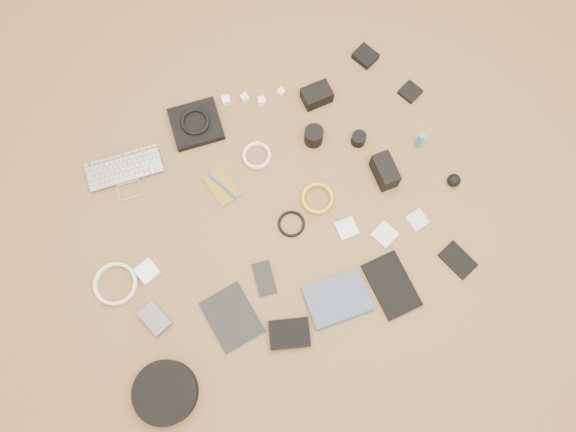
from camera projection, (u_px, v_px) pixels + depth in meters
name	position (u px, v px, depth m)	size (l,w,h in m)	color
room_shell	(262.00, 14.00, 0.92)	(4.04, 4.04, 2.58)	brown
laptop	(127.00, 178.00, 2.16)	(0.29, 0.20, 0.02)	silver
headphone_pouch	(196.00, 124.00, 2.21)	(0.19, 0.18, 0.03)	black
headphones	(195.00, 122.00, 2.19)	(0.12, 0.12, 0.01)	black
charger_a	(226.00, 100.00, 2.24)	(0.03, 0.03, 0.03)	white
charger_b	(245.00, 98.00, 2.25)	(0.03, 0.03, 0.03)	white
charger_c	(281.00, 92.00, 2.26)	(0.03, 0.03, 0.02)	white
charger_d	(262.00, 101.00, 2.24)	(0.03, 0.03, 0.03)	white
dslr_camera	(317.00, 95.00, 2.23)	(0.11, 0.08, 0.07)	black
lens_pouch	(365.00, 56.00, 2.30)	(0.08, 0.09, 0.03)	black
notebook_olive	(222.00, 187.00, 2.16)	(0.09, 0.14, 0.01)	olive
pen_blue	(222.00, 186.00, 2.15)	(0.01, 0.01, 0.15)	#1546B0
cable_white_a	(257.00, 156.00, 2.19)	(0.11, 0.11, 0.01)	white
lens_a	(314.00, 136.00, 2.18)	(0.07, 0.07, 0.08)	black
lens_b	(359.00, 139.00, 2.19)	(0.06, 0.06, 0.05)	black
card_reader	(410.00, 92.00, 2.26)	(0.07, 0.07, 0.02)	black
power_brick	(148.00, 272.00, 2.06)	(0.07, 0.07, 0.03)	white
cable_white_b	(116.00, 284.00, 2.05)	(0.16, 0.16, 0.01)	white
cable_black	(291.00, 224.00, 2.12)	(0.10, 0.10, 0.01)	black
cable_yellow	(317.00, 199.00, 2.14)	(0.13, 0.13, 0.01)	gold
flash	(385.00, 171.00, 2.13)	(0.07, 0.13, 0.09)	black
lens_cleaner	(420.00, 140.00, 2.16)	(0.03, 0.03, 0.09)	teal
battery_charger	(155.00, 318.00, 2.01)	(0.07, 0.11, 0.03)	#5F5E63
tablet	(232.00, 317.00, 2.02)	(0.16, 0.21, 0.01)	black
phone	(264.00, 278.00, 2.06)	(0.07, 0.13, 0.01)	black
filter_case_left	(347.00, 228.00, 2.11)	(0.07, 0.07, 0.01)	silver
filter_case_mid	(385.00, 234.00, 2.10)	(0.08, 0.08, 0.01)	silver
filter_case_right	(417.00, 220.00, 2.12)	(0.07, 0.07, 0.01)	silver
air_blower	(454.00, 180.00, 2.14)	(0.05, 0.05, 0.05)	black
headphone_case	(165.00, 392.00, 1.93)	(0.22, 0.22, 0.06)	black
drive_case	(289.00, 334.00, 1.99)	(0.14, 0.10, 0.04)	black
paperback	(346.00, 320.00, 2.01)	(0.16, 0.22, 0.02)	#3C4D65
notebook_black_a	(392.00, 285.00, 2.05)	(0.14, 0.22, 0.02)	black
notebook_black_b	(458.00, 260.00, 2.08)	(0.08, 0.13, 0.01)	black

